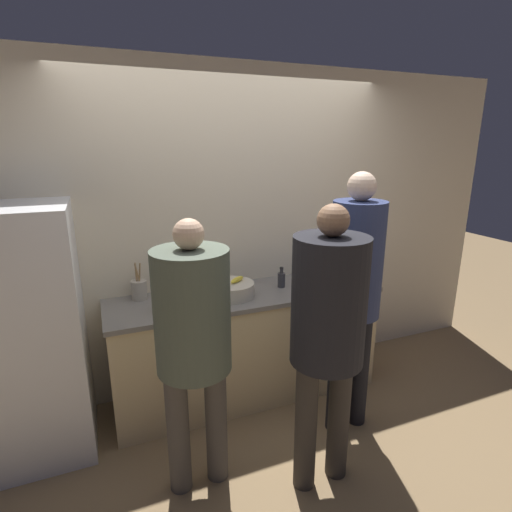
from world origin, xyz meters
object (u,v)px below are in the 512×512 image
fruit_bowl (232,289)px  bottle_dark (281,279)px  person_center (328,322)px  person_right (355,284)px  utensil_crock (139,289)px  cup_yellow (160,305)px  refrigerator (33,334)px  person_left (193,331)px

fruit_bowl → bottle_dark: (0.44, 0.04, 0.01)m
person_center → person_right: (0.43, 0.36, 0.04)m
person_center → person_right: 0.56m
person_center → utensil_crock: bearing=126.6°
person_center → person_right: bearing=39.8°
person_right → cup_yellow: person_right is taller
person_right → refrigerator: bearing=163.3°
refrigerator → person_left: 1.14m
person_right → utensil_crock: 1.56m
person_left → person_right: (1.13, 0.10, 0.09)m
cup_yellow → utensil_crock: bearing=109.4°
person_center → person_right: size_ratio=0.93×
person_right → fruit_bowl: person_right is taller
person_left → person_right: bearing=5.2°
person_left → bottle_dark: size_ratio=9.82×
cup_yellow → person_left: bearing=-82.5°
utensil_crock → bottle_dark: (1.09, -0.16, -0.01)m
person_right → fruit_bowl: (-0.66, 0.62, -0.16)m
utensil_crock → cup_yellow: size_ratio=2.69×
bottle_dark → cup_yellow: bearing=-172.4°
fruit_bowl → utensil_crock: bearing=162.5°
person_left → fruit_bowl: person_left is taller
utensil_crock → cup_yellow: (0.10, -0.30, -0.02)m
person_right → cup_yellow: (-1.21, 0.53, -0.16)m
person_center → utensil_crock: size_ratio=6.11×
person_left → utensil_crock: bearing=101.4°
person_left → cup_yellow: bearing=97.5°
refrigerator → fruit_bowl: 1.35m
refrigerator → person_center: (1.58, -0.96, 0.23)m
person_right → bottle_dark: person_right is taller
utensil_crock → bottle_dark: bearing=-8.6°
refrigerator → cup_yellow: refrigerator is taller
fruit_bowl → person_center: bearing=-77.0°
person_left → utensil_crock: (-0.19, 0.93, -0.05)m
person_left → person_center: (0.70, -0.26, 0.04)m
utensil_crock → person_left: bearing=-78.6°
person_center → bottle_dark: person_center is taller
refrigerator → person_right: size_ratio=0.90×
person_center → fruit_bowl: bearing=103.0°
person_center → cup_yellow: 1.19m
person_left → bottle_dark: person_left is taller
utensil_crock → cup_yellow: bearing=-70.6°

